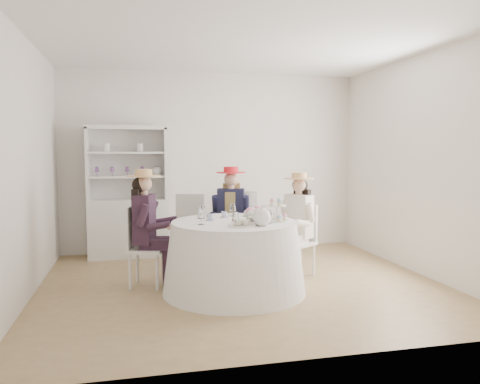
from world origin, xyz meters
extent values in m
plane|color=olive|center=(0.00, 0.00, 0.00)|extent=(4.50, 4.50, 0.00)
plane|color=white|center=(0.00, 0.00, 2.70)|extent=(4.50, 4.50, 0.00)
plane|color=silver|center=(0.00, 2.00, 1.35)|extent=(4.50, 0.00, 4.50)
plane|color=silver|center=(0.00, -2.00, 1.35)|extent=(4.50, 0.00, 4.50)
plane|color=silver|center=(-2.25, 0.00, 1.35)|extent=(0.00, 4.50, 4.50)
plane|color=silver|center=(2.25, 0.00, 1.35)|extent=(0.00, 4.50, 4.50)
cone|color=white|center=(-0.15, -0.26, 0.37)|extent=(1.54, 1.54, 0.75)
cylinder|color=white|center=(-0.15, -0.26, 0.76)|extent=(1.34, 1.34, 0.02)
cube|color=silver|center=(-1.27, 1.75, 0.42)|extent=(1.14, 0.50, 0.83)
cube|color=silver|center=(-1.27, 1.93, 1.34)|extent=(1.11, 0.12, 1.02)
cube|color=silver|center=(-1.27, 1.75, 1.85)|extent=(1.14, 0.50, 0.06)
cube|color=silver|center=(-1.81, 1.75, 1.34)|extent=(0.07, 0.42, 1.02)
cube|color=silver|center=(-0.74, 1.75, 1.34)|extent=(0.07, 0.42, 1.02)
cube|color=silver|center=(-1.27, 1.75, 1.15)|extent=(1.06, 0.45, 0.03)
cube|color=silver|center=(-1.27, 1.75, 1.50)|extent=(1.06, 0.45, 0.03)
sphere|color=white|center=(-0.86, 1.75, 1.23)|extent=(0.13, 0.13, 0.13)
cube|color=silver|center=(0.50, 1.75, 0.31)|extent=(0.44, 0.44, 0.62)
cylinder|color=black|center=(0.50, 1.75, 0.76)|extent=(0.35, 0.35, 0.28)
cube|color=silver|center=(-1.06, 0.15, 0.42)|extent=(0.46, 0.46, 0.04)
cylinder|color=silver|center=(-0.96, -0.04, 0.21)|extent=(0.03, 0.03, 0.41)
cylinder|color=silver|center=(-0.87, 0.25, 0.21)|extent=(0.03, 0.03, 0.41)
cylinder|color=silver|center=(-1.25, 0.05, 0.21)|extent=(0.03, 0.03, 0.41)
cylinder|color=silver|center=(-1.16, 0.33, 0.21)|extent=(0.03, 0.03, 0.41)
cube|color=silver|center=(-1.22, 0.20, 0.67)|extent=(0.13, 0.35, 0.47)
cube|color=black|center=(-1.08, 0.15, 0.77)|extent=(0.27, 0.38, 0.54)
cube|color=black|center=(-0.98, 0.04, 0.50)|extent=(0.34, 0.20, 0.11)
cylinder|color=black|center=(-0.85, 0.00, 0.22)|extent=(0.09, 0.09, 0.43)
cylinder|color=black|center=(-1.10, -0.04, 0.83)|extent=(0.18, 0.13, 0.26)
cube|color=black|center=(-0.93, 0.20, 0.50)|extent=(0.34, 0.20, 0.11)
cylinder|color=black|center=(-0.80, 0.16, 0.22)|extent=(0.09, 0.09, 0.43)
cylinder|color=black|center=(-0.99, 0.33, 0.83)|extent=(0.18, 0.13, 0.26)
cylinder|color=#D8A889|center=(-1.08, 0.15, 1.06)|extent=(0.08, 0.08, 0.07)
sphere|color=#D8A889|center=(-1.08, 0.15, 1.16)|extent=(0.18, 0.18, 0.18)
sphere|color=black|center=(-1.12, 0.17, 1.15)|extent=(0.18, 0.18, 0.18)
cube|color=black|center=(-1.15, 0.17, 0.93)|extent=(0.13, 0.24, 0.36)
cylinder|color=tan|center=(-1.08, 0.15, 1.24)|extent=(0.37, 0.37, 0.01)
cylinder|color=tan|center=(-1.08, 0.15, 1.28)|extent=(0.19, 0.19, 0.07)
cube|color=silver|center=(0.02, 0.73, 0.42)|extent=(0.47, 0.47, 0.04)
cylinder|color=silver|center=(-0.17, 0.63, 0.21)|extent=(0.03, 0.03, 0.41)
cylinder|color=silver|center=(0.12, 0.54, 0.21)|extent=(0.03, 0.03, 0.41)
cylinder|color=silver|center=(-0.07, 0.92, 0.21)|extent=(0.03, 0.03, 0.41)
cylinder|color=silver|center=(0.21, 0.82, 0.21)|extent=(0.03, 0.03, 0.41)
cube|color=silver|center=(0.08, 0.89, 0.67)|extent=(0.35, 0.14, 0.47)
cube|color=#1A1C35|center=(0.03, 0.75, 0.77)|extent=(0.38, 0.28, 0.54)
cube|color=tan|center=(0.03, 0.75, 0.77)|extent=(0.19, 0.24, 0.47)
cube|color=#1A1C35|center=(-0.09, 0.65, 0.50)|extent=(0.21, 0.34, 0.11)
cylinder|color=#1A1C35|center=(-0.13, 0.52, 0.22)|extent=(0.09, 0.09, 0.43)
cylinder|color=#1A1C35|center=(-0.17, 0.77, 0.83)|extent=(0.13, 0.18, 0.26)
cube|color=#1A1C35|center=(0.07, 0.60, 0.50)|extent=(0.21, 0.34, 0.11)
cylinder|color=#1A1C35|center=(0.03, 0.47, 0.22)|extent=(0.09, 0.09, 0.43)
cylinder|color=#1A1C35|center=(0.20, 0.65, 0.83)|extent=(0.13, 0.18, 0.26)
cylinder|color=#D8A889|center=(0.03, 0.75, 1.06)|extent=(0.08, 0.08, 0.07)
sphere|color=#D8A889|center=(0.03, 0.75, 1.16)|extent=(0.18, 0.18, 0.18)
sphere|color=tan|center=(0.04, 0.79, 1.15)|extent=(0.18, 0.18, 0.18)
cube|color=tan|center=(0.05, 0.82, 0.93)|extent=(0.24, 0.14, 0.36)
cylinder|color=red|center=(0.03, 0.75, 1.24)|extent=(0.37, 0.37, 0.01)
cylinder|color=red|center=(0.03, 0.75, 1.28)|extent=(0.19, 0.19, 0.07)
cube|color=silver|center=(0.74, 0.20, 0.40)|extent=(0.50, 0.50, 0.04)
cylinder|color=silver|center=(0.54, 0.24, 0.20)|extent=(0.03, 0.03, 0.39)
cylinder|color=silver|center=(0.70, 0.00, 0.20)|extent=(0.03, 0.03, 0.39)
cylinder|color=silver|center=(0.78, 0.40, 0.20)|extent=(0.03, 0.03, 0.39)
cylinder|color=silver|center=(0.94, 0.17, 0.20)|extent=(0.03, 0.03, 0.39)
cube|color=silver|center=(0.87, 0.29, 0.64)|extent=(0.21, 0.30, 0.45)
cube|color=white|center=(0.75, 0.21, 0.73)|extent=(0.33, 0.37, 0.52)
cube|color=white|center=(0.61, 0.21, 0.47)|extent=(0.32, 0.27, 0.11)
cylinder|color=white|center=(0.50, 0.14, 0.21)|extent=(0.09, 0.09, 0.41)
cylinder|color=white|center=(0.62, 0.35, 0.80)|extent=(0.17, 0.15, 0.25)
cube|color=white|center=(0.70, 0.08, 0.47)|extent=(0.32, 0.27, 0.11)
cylinder|color=white|center=(0.59, 0.01, 0.21)|extent=(0.09, 0.09, 0.41)
cylinder|color=white|center=(0.83, 0.04, 0.80)|extent=(0.17, 0.15, 0.25)
cylinder|color=#D8A889|center=(0.75, 0.21, 1.01)|extent=(0.08, 0.08, 0.07)
sphere|color=#D8A889|center=(0.75, 0.21, 1.11)|extent=(0.17, 0.17, 0.17)
sphere|color=black|center=(0.79, 0.24, 1.10)|extent=(0.17, 0.17, 0.17)
cube|color=black|center=(0.81, 0.25, 0.89)|extent=(0.18, 0.22, 0.34)
cylinder|color=tan|center=(0.75, 0.21, 1.19)|extent=(0.36, 0.36, 0.01)
cylinder|color=tan|center=(0.75, 0.21, 1.23)|extent=(0.18, 0.18, 0.07)
cube|color=silver|center=(-0.41, 1.13, 0.45)|extent=(0.51, 0.51, 0.04)
cylinder|color=silver|center=(-0.20, 1.22, 0.22)|extent=(0.04, 0.04, 0.44)
cylinder|color=silver|center=(-0.50, 1.34, 0.22)|extent=(0.04, 0.04, 0.44)
cylinder|color=silver|center=(-0.32, 0.93, 0.22)|extent=(0.04, 0.04, 0.44)
cylinder|color=silver|center=(-0.61, 1.05, 0.22)|extent=(0.04, 0.04, 0.44)
cube|color=silver|center=(-0.47, 0.97, 0.71)|extent=(0.36, 0.17, 0.49)
imported|color=white|center=(-0.39, -0.16, 0.80)|extent=(0.10, 0.10, 0.07)
imported|color=white|center=(-0.20, 0.02, 0.80)|extent=(0.09, 0.09, 0.06)
imported|color=white|center=(0.12, -0.15, 0.80)|extent=(0.11, 0.11, 0.07)
imported|color=white|center=(0.09, -0.25, 0.79)|extent=(0.20, 0.20, 0.05)
sphere|color=pink|center=(0.14, -0.34, 0.87)|extent=(0.08, 0.08, 0.08)
sphere|color=white|center=(0.13, -0.31, 0.87)|extent=(0.08, 0.08, 0.08)
sphere|color=pink|center=(0.10, -0.28, 0.87)|extent=(0.08, 0.08, 0.08)
sphere|color=white|center=(0.06, -0.28, 0.87)|extent=(0.08, 0.08, 0.08)
sphere|color=pink|center=(0.03, -0.29, 0.87)|extent=(0.08, 0.08, 0.08)
sphere|color=white|center=(0.01, -0.32, 0.87)|extent=(0.08, 0.08, 0.08)
sphere|color=pink|center=(0.01, -0.36, 0.87)|extent=(0.08, 0.08, 0.08)
sphere|color=white|center=(0.03, -0.39, 0.87)|extent=(0.08, 0.08, 0.08)
sphere|color=pink|center=(0.06, -0.41, 0.87)|extent=(0.08, 0.08, 0.08)
sphere|color=white|center=(0.10, -0.40, 0.87)|extent=(0.08, 0.08, 0.08)
sphere|color=pink|center=(0.13, -0.38, 0.87)|extent=(0.08, 0.08, 0.08)
sphere|color=white|center=(0.06, -0.61, 0.85)|extent=(0.19, 0.19, 0.19)
cylinder|color=white|center=(0.18, -0.61, 0.86)|extent=(0.11, 0.03, 0.09)
cylinder|color=white|center=(0.06, -0.61, 0.94)|extent=(0.04, 0.04, 0.02)
cylinder|color=white|center=(-0.14, -0.59, 0.78)|extent=(0.28, 0.28, 0.01)
cube|color=beige|center=(-0.19, -0.61, 0.80)|extent=(0.06, 0.04, 0.03)
cube|color=beige|center=(-0.14, -0.59, 0.81)|extent=(0.07, 0.06, 0.03)
cube|color=beige|center=(-0.08, -0.57, 0.80)|extent=(0.08, 0.07, 0.03)
cube|color=beige|center=(-0.16, -0.55, 0.81)|extent=(0.08, 0.08, 0.03)
cube|color=beige|center=(-0.11, -0.63, 0.80)|extent=(0.07, 0.08, 0.03)
cylinder|color=white|center=(0.30, -0.36, 0.78)|extent=(0.25, 0.25, 0.01)
cylinder|color=white|center=(0.30, -0.36, 0.85)|extent=(0.02, 0.02, 0.17)
cylinder|color=white|center=(0.30, -0.36, 0.94)|extent=(0.19, 0.19, 0.01)
camera|label=1|loc=(-1.19, -5.10, 1.52)|focal=35.00mm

